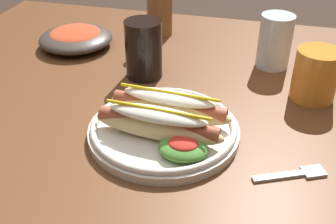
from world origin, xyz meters
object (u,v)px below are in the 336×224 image
Objects in this scene: hot_dog_plate at (165,124)px; soda_cup at (144,49)px; extra_cup at (316,75)px; glass_bottle at (160,4)px; water_cup at (275,41)px; side_bowl at (76,37)px; fork at (295,174)px.

hot_dog_plate is 2.11× the size of soda_cup.
hot_dog_plate is 0.24m from soda_cup.
glass_bottle reaches higher than extra_cup.
water_cup is 0.34m from glass_bottle.
side_bowl is (-0.33, 0.32, -0.00)m from hot_dog_plate.
extra_cup is at bearing -0.88° from soda_cup.
extra_cup is 0.45× the size of glass_bottle.
soda_cup reaches higher than hot_dog_plate.
glass_bottle is 0.24m from side_bowl.
hot_dog_plate is 0.48m from glass_bottle.
glass_bottle is at bearing 158.43° from water_cup.
side_bowl is (-0.56, 0.37, 0.02)m from fork.
extra_cup is at bearing 57.55° from fork.
glass_bottle is (-0.31, 0.12, 0.02)m from water_cup.
soda_cup reaches higher than fork.
extra_cup is 0.47m from glass_bottle.
fork is 0.50× the size of glass_bottle.
side_bowl is (-0.59, 0.12, -0.03)m from extra_cup.
extra_cup is at bearing -56.31° from water_cup.
fork is 0.26m from extra_cup.
soda_cup is (-0.33, 0.26, 0.06)m from fork.
water_cup is at bearing -21.57° from glass_bottle.
fork is at bearing -97.11° from extra_cup.
soda_cup is at bearing 179.12° from extra_cup.
fork is 0.67m from side_bowl.
hot_dog_plate is at bearing -73.34° from glass_bottle.
water_cup is at bearing 72.71° from fork.
fork is at bearing -12.33° from hot_dog_plate.
water_cup is 0.53× the size of glass_bottle.
fork is at bearing -81.95° from water_cup.
water_cup is (0.17, 0.34, 0.04)m from hot_dog_plate.
extra_cup is at bearing 38.49° from hot_dog_plate.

